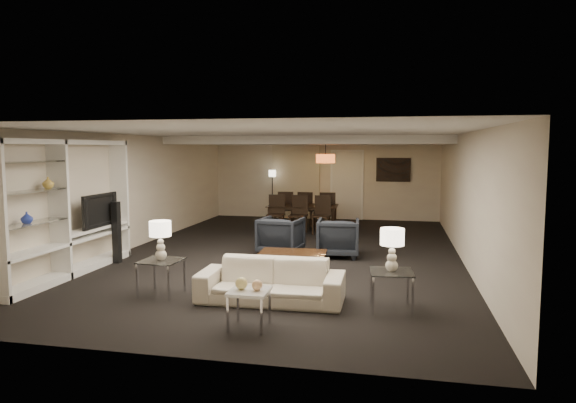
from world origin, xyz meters
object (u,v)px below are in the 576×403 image
at_px(chair_nm, 298,215).
at_px(floor_lamp, 272,194).
at_px(armchair_left, 281,236).
at_px(marble_table, 249,309).
at_px(sofa, 271,281).
at_px(table_lamp_left, 161,241).
at_px(side_table_left, 161,277).
at_px(floor_speaker, 117,232).
at_px(chair_nl, 276,214).
at_px(pendant_light, 326,159).
at_px(armchair_right, 338,238).
at_px(dining_table, 303,217).
at_px(chair_nr, 321,215).
at_px(side_table_right, 391,290).
at_px(coffee_table, 293,263).
at_px(vase_blue, 27,218).
at_px(chair_fl, 286,208).
at_px(chair_fr, 328,209).
at_px(television, 95,210).
at_px(table_lamp_right, 392,250).
at_px(chair_fm, 307,209).
at_px(vase_amber, 48,183).

bearing_deg(chair_nm, floor_lamp, 120.29).
bearing_deg(armchair_left, marble_table, 105.00).
bearing_deg(sofa, table_lamp_left, 179.05).
height_order(side_table_left, marble_table, side_table_left).
relative_size(floor_speaker, chair_nl, 1.21).
relative_size(pendant_light, armchair_right, 0.61).
xyz_separation_m(table_lamp_left, marble_table, (1.70, -1.10, -0.59)).
height_order(table_lamp_left, dining_table, table_lamp_left).
bearing_deg(armchair_left, chair_nr, -92.79).
distance_m(side_table_right, chair_nr, 6.21).
bearing_deg(marble_table, floor_lamp, 102.07).
bearing_deg(coffee_table, marble_table, -90.00).
relative_size(pendant_light, side_table_left, 0.91).
height_order(armchair_right, vase_blue, vase_blue).
distance_m(armchair_right, marble_table, 4.44).
bearing_deg(sofa, chair_fl, 99.51).
height_order(armchair_left, armchair_right, same).
xyz_separation_m(armchair_left, table_lamp_left, (-1.10, -3.30, 0.44)).
xyz_separation_m(dining_table, chair_nm, (-0.00, -0.65, 0.16)).
bearing_deg(chair_fl, armchair_left, 94.32).
height_order(armchair_right, chair_nl, chair_nl).
distance_m(armchair_left, floor_lamp, 5.39).
height_order(vase_blue, dining_table, vase_blue).
xyz_separation_m(armchair_right, chair_nm, (-1.34, 2.63, 0.10)).
relative_size(dining_table, chair_fr, 1.92).
xyz_separation_m(television, chair_fl, (2.41, 5.72, -0.57)).
height_order(table_lamp_right, chair_nr, table_lamp_right).
bearing_deg(television, vase_blue, 179.02).
bearing_deg(chair_nr, chair_nl, -174.91).
bearing_deg(armchair_right, floor_lamp, -66.83).
bearing_deg(coffee_table, table_lamp_left, -136.74).
xyz_separation_m(pendant_light, television, (-3.58, -5.37, -0.86)).
bearing_deg(pendant_light, armchair_right, -77.94).
bearing_deg(side_table_left, marble_table, -32.91).
bearing_deg(chair_fm, floor_lamp, -37.93).
distance_m(sofa, vase_blue, 3.88).
xyz_separation_m(armchair_left, chair_fm, (-0.14, 3.93, 0.10)).
distance_m(vase_amber, chair_nl, 6.27).
height_order(chair_nm, chair_fm, same).
bearing_deg(side_table_left, side_table_right, 0.00).
distance_m(vase_amber, chair_nr, 6.82).
bearing_deg(armchair_left, dining_table, -80.41).
height_order(armchair_left, table_lamp_left, table_lamp_left).
height_order(armchair_left, chair_fl, chair_fl).
distance_m(side_table_left, dining_table, 6.65).
height_order(chair_nr, floor_lamp, floor_lamp).
bearing_deg(chair_fm, floor_speaker, 68.28).
height_order(side_table_right, chair_fl, chair_fl).
height_order(pendant_light, side_table_left, pendant_light).
distance_m(side_table_right, chair_fr, 7.46).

